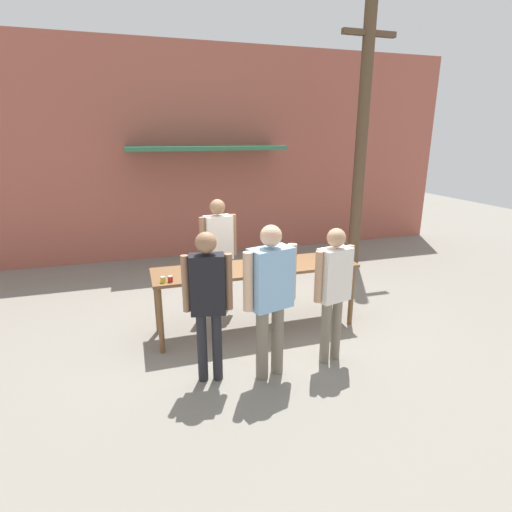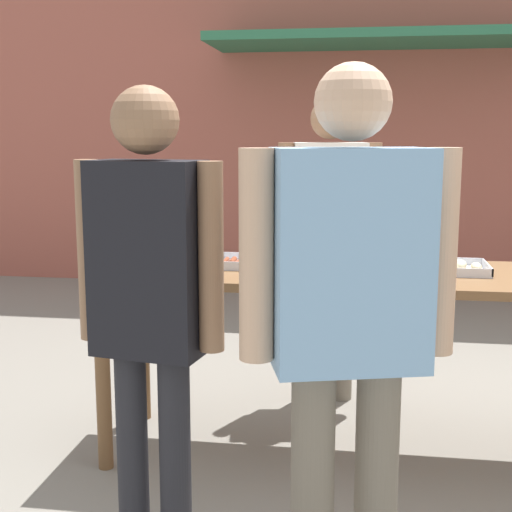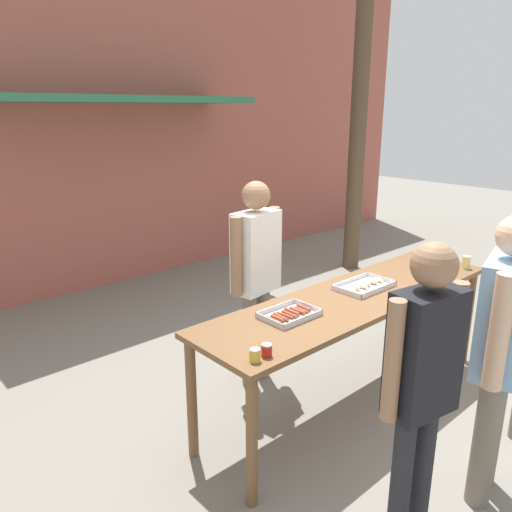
% 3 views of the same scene
% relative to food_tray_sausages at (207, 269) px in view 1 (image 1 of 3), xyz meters
% --- Properties ---
extents(ground_plane, '(24.00, 24.00, 0.00)m').
position_rel_food_tray_sausages_xyz_m(ground_plane, '(0.68, -0.05, -0.94)').
color(ground_plane, gray).
extents(building_facade_back, '(12.00, 1.11, 4.50)m').
position_rel_food_tray_sausages_xyz_m(building_facade_back, '(0.68, 3.92, 1.32)').
color(building_facade_back, '#A85647').
rests_on(building_facade_back, ground).
extents(serving_table, '(2.81, 0.74, 0.92)m').
position_rel_food_tray_sausages_xyz_m(serving_table, '(0.68, -0.05, -0.11)').
color(serving_table, brown).
rests_on(serving_table, ground).
extents(food_tray_sausages, '(0.39, 0.28, 0.04)m').
position_rel_food_tray_sausages_xyz_m(food_tray_sausages, '(0.00, 0.00, 0.00)').
color(food_tray_sausages, silver).
rests_on(food_tray_sausages, serving_table).
extents(food_tray_buns, '(0.47, 0.29, 0.06)m').
position_rel_food_tray_sausages_xyz_m(food_tray_buns, '(0.85, -0.00, 0.00)').
color(food_tray_buns, silver).
rests_on(food_tray_buns, serving_table).
extents(condiment_jar_mustard, '(0.06, 0.06, 0.08)m').
position_rel_food_tray_sausages_xyz_m(condiment_jar_mustard, '(-0.60, -0.31, 0.02)').
color(condiment_jar_mustard, gold).
rests_on(condiment_jar_mustard, serving_table).
extents(condiment_jar_ketchup, '(0.06, 0.06, 0.08)m').
position_rel_food_tray_sausages_xyz_m(condiment_jar_ketchup, '(-0.51, -0.31, 0.02)').
color(condiment_jar_ketchup, '#B22319').
rests_on(condiment_jar_ketchup, serving_table).
extents(beer_cup, '(0.07, 0.07, 0.11)m').
position_rel_food_tray_sausages_xyz_m(beer_cup, '(1.94, -0.31, 0.04)').
color(beer_cup, '#DBC67A').
rests_on(beer_cup, serving_table).
extents(person_server_behind_table, '(0.58, 0.29, 1.76)m').
position_rel_food_tray_sausages_xyz_m(person_server_behind_table, '(0.32, 0.70, 0.12)').
color(person_server_behind_table, '#756B5B').
rests_on(person_server_behind_table, ground).
extents(person_customer_holding_hotdog, '(0.52, 0.26, 1.71)m').
position_rel_food_tray_sausages_xyz_m(person_customer_holding_hotdog, '(-0.19, -1.12, 0.10)').
color(person_customer_holding_hotdog, '#232328').
rests_on(person_customer_holding_hotdog, ground).
extents(person_customer_with_cup, '(0.54, 0.30, 1.66)m').
position_rel_food_tray_sausages_xyz_m(person_customer_with_cup, '(1.28, -1.15, 0.06)').
color(person_customer_with_cup, '#756B5B').
rests_on(person_customer_with_cup, ground).
extents(person_customer_waiting_in_line, '(0.65, 0.37, 1.76)m').
position_rel_food_tray_sausages_xyz_m(person_customer_waiting_in_line, '(0.47, -1.23, 0.11)').
color(person_customer_waiting_in_line, '#756B5B').
rests_on(person_customer_waiting_in_line, ground).
extents(utility_pole, '(1.10, 0.23, 5.05)m').
position_rel_food_tray_sausages_xyz_m(utility_pole, '(3.54, 2.16, 1.66)').
color(utility_pole, brown).
rests_on(utility_pole, ground).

